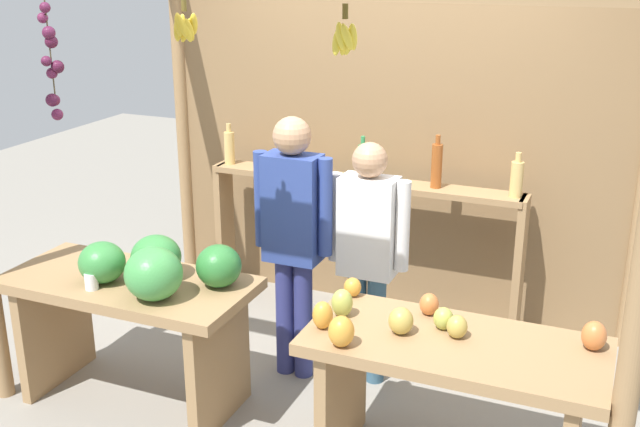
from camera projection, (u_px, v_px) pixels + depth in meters
The scene contains 7 objects.
ground_plane at pixel (333, 368), 4.75m from camera, with size 12.00×12.00×0.00m, color gray.
market_stall at pixel (362, 132), 4.73m from camera, with size 3.41×2.13×2.38m.
fruit_counter_left at pixel (141, 294), 4.16m from camera, with size 1.38×0.67×1.03m.
fruit_counter_right at pixel (447, 374), 3.59m from camera, with size 1.38×0.64×0.90m.
bottle_shelf_unit at pixel (362, 209), 5.19m from camera, with size 2.19×0.22×1.34m.
vendor_man at pixel (293, 226), 4.40m from camera, with size 0.48×0.21×1.59m.
vendor_woman at pixel (368, 245), 4.36m from camera, with size 0.48×0.20×1.46m.
Camera 1 is at (1.55, -3.89, 2.44)m, focal length 43.19 mm.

